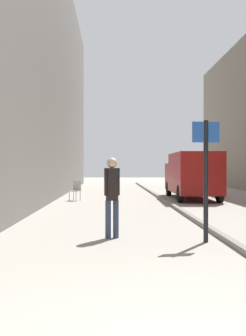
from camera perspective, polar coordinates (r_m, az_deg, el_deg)
name	(u,v)px	position (r m, az deg, el deg)	size (l,w,h in m)	color
ground_plane	(133,206)	(14.45, 1.65, -6.23)	(80.00, 80.00, 0.00)	gray
building_facade_left	(4,41)	(15.82, -18.75, 19.00)	(3.25, 40.00, 13.44)	slate
kerb_strip	(172,205)	(14.62, 7.88, -5.92)	(0.16, 40.00, 0.12)	slate
pedestrian_main_foreground	(112,192)	(7.94, -1.79, -3.85)	(0.35, 0.26, 1.82)	#2D3851
delivery_van	(192,174)	(18.04, 11.07, -1.01)	(2.14, 5.48, 2.30)	maroon
street_sign_post	(206,170)	(7.69, 13.30, -0.29)	(0.60, 0.10, 2.60)	black
cafe_chair_near_window	(76,189)	(17.01, -7.68, -3.42)	(0.59, 0.59, 0.94)	#B7B2A8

